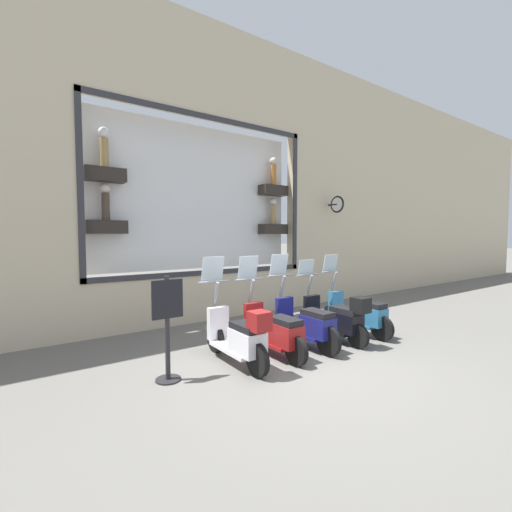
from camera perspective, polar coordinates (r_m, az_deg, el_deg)
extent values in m
plane|color=#66635E|center=(5.86, 8.25, -17.34)|extent=(120.00, 120.00, 0.00)
cube|color=beige|center=(16.13, 27.10, 8.41)|extent=(0.40, 15.21, 7.14)
cube|color=beige|center=(8.60, -8.47, -6.72)|extent=(0.40, 5.59, 1.12)
cube|color=beige|center=(9.34, -8.81, 28.44)|extent=(0.40, 5.59, 2.23)
cube|color=#2D2D33|center=(8.73, -8.08, 21.98)|extent=(0.04, 5.59, 0.12)
cube|color=#2D2D33|center=(8.32, -7.86, -2.73)|extent=(0.04, 5.59, 0.12)
cube|color=#2D2D33|center=(9.87, 6.51, 8.92)|extent=(0.04, 0.12, 3.79)
cube|color=#2D2D33|center=(7.50, -27.25, 10.28)|extent=(0.04, 0.12, 3.79)
cube|color=white|center=(8.83, -9.64, 9.54)|extent=(0.04, 5.35, 3.55)
cube|color=#28231E|center=(9.84, 2.89, 10.85)|extent=(0.36, 0.81, 0.28)
cylinder|color=#B26B2D|center=(9.90, 2.90, 13.29)|extent=(0.16, 0.16, 0.57)
sphere|color=beige|center=(9.98, 2.91, 15.50)|extent=(0.21, 0.21, 0.21)
cube|color=#28231E|center=(7.97, -23.89, 12.29)|extent=(0.36, 0.81, 0.28)
cylinder|color=#9E7F4C|center=(8.05, -23.97, 15.43)|extent=(0.17, 0.17, 0.61)
sphere|color=white|center=(8.15, -24.05, 18.30)|extent=(0.22, 0.22, 0.22)
cube|color=#28231E|center=(9.76, 2.87, 4.50)|extent=(0.36, 0.81, 0.28)
cylinder|color=#9E7F4C|center=(9.78, 2.88, 6.90)|extent=(0.15, 0.15, 0.54)
sphere|color=beige|center=(9.80, 2.89, 9.05)|extent=(0.20, 0.20, 0.20)
cube|color=#28231E|center=(7.87, -23.69, 4.45)|extent=(0.36, 0.81, 0.28)
cylinder|color=#47382D|center=(7.89, -23.77, 7.52)|extent=(0.16, 0.16, 0.57)
sphere|color=beige|center=(7.93, -23.84, 10.30)|extent=(0.20, 0.20, 0.20)
cylinder|color=black|center=(10.71, 12.68, 8.33)|extent=(0.35, 0.05, 0.05)
torus|color=black|center=(10.59, 13.39, 8.37)|extent=(0.51, 0.05, 0.51)
cylinder|color=white|center=(10.59, 13.39, 8.37)|extent=(0.42, 0.03, 0.42)
cylinder|color=black|center=(8.11, 12.56, -9.67)|extent=(0.49, 0.09, 0.49)
cylinder|color=black|center=(7.31, 20.27, -11.25)|extent=(0.49, 0.09, 0.49)
cube|color=teal|center=(7.70, 16.21, -10.53)|extent=(1.02, 0.38, 0.06)
cube|color=teal|center=(7.43, 18.51, -9.42)|extent=(0.61, 0.35, 0.36)
cube|color=black|center=(7.38, 18.54, -7.68)|extent=(0.58, 0.31, 0.10)
cube|color=teal|center=(7.97, 13.17, -7.71)|extent=(0.12, 0.37, 0.56)
cylinder|color=gray|center=(7.94, 12.85, -4.14)|extent=(0.20, 0.06, 0.45)
cylinder|color=gray|center=(7.96, 12.50, -2.57)|extent=(0.04, 0.61, 0.04)
cube|color=silver|center=(7.97, 12.31, -1.15)|extent=(0.10, 0.42, 0.39)
cylinder|color=black|center=(7.60, 8.55, -10.69)|extent=(0.44, 0.09, 0.44)
cylinder|color=black|center=(6.73, 16.65, -12.69)|extent=(0.44, 0.09, 0.44)
cube|color=black|center=(7.15, 12.34, -11.74)|extent=(1.02, 0.38, 0.06)
cube|color=black|center=(6.86, 14.69, -10.62)|extent=(0.61, 0.35, 0.36)
cube|color=black|center=(6.80, 14.72, -8.74)|extent=(0.58, 0.31, 0.10)
cube|color=black|center=(7.44, 9.26, -8.64)|extent=(0.12, 0.37, 0.56)
cylinder|color=gray|center=(7.41, 8.92, -4.81)|extent=(0.20, 0.06, 0.45)
cylinder|color=gray|center=(7.43, 8.56, -3.12)|extent=(0.04, 0.60, 0.04)
cube|color=silver|center=(7.44, 8.36, -1.84)|extent=(0.08, 0.42, 0.32)
cube|color=black|center=(6.56, 17.05, -7.81)|extent=(0.28, 0.28, 0.28)
cylinder|color=black|center=(7.09, 4.24, -11.37)|extent=(0.53, 0.09, 0.53)
cylinder|color=black|center=(6.19, 11.95, -13.66)|extent=(0.53, 0.09, 0.53)
cube|color=navy|center=(6.62, 7.82, -12.57)|extent=(1.02, 0.39, 0.06)
cube|color=navy|center=(6.31, 10.18, -11.44)|extent=(0.61, 0.35, 0.36)
cube|color=black|center=(6.25, 10.21, -9.40)|extent=(0.58, 0.31, 0.10)
cube|color=navy|center=(6.94, 4.75, -9.16)|extent=(0.12, 0.37, 0.56)
cylinder|color=gray|center=(6.91, 4.40, -5.06)|extent=(0.20, 0.06, 0.45)
cylinder|color=gray|center=(6.93, 4.05, -3.24)|extent=(0.04, 0.60, 0.04)
cube|color=silver|center=(6.94, 3.85, -1.43)|extent=(0.11, 0.42, 0.43)
cylinder|color=black|center=(6.67, -1.00, -12.50)|extent=(0.48, 0.09, 0.48)
cylinder|color=black|center=(5.68, 6.71, -15.43)|extent=(0.48, 0.09, 0.48)
cube|color=maroon|center=(6.17, 2.52, -13.98)|extent=(1.02, 0.39, 0.06)
cube|color=maroon|center=(5.83, 4.82, -12.89)|extent=(0.61, 0.35, 0.36)
cube|color=black|center=(5.77, 4.83, -10.69)|extent=(0.58, 0.31, 0.10)
cube|color=maroon|center=(6.51, -0.43, -10.21)|extent=(0.12, 0.37, 0.56)
cylinder|color=gray|center=(6.46, -0.78, -5.83)|extent=(0.20, 0.06, 0.45)
cylinder|color=gray|center=(6.49, -1.13, -3.89)|extent=(0.04, 0.61, 0.04)
cube|color=silver|center=(6.50, -1.33, -1.90)|extent=(0.11, 0.42, 0.44)
cylinder|color=black|center=(6.29, -6.79, -13.41)|extent=(0.51, 0.09, 0.51)
cylinder|color=black|center=(5.24, 0.20, -16.90)|extent=(0.51, 0.09, 0.51)
cube|color=silver|center=(5.76, -3.64, -15.14)|extent=(1.02, 0.38, 0.06)
cube|color=silver|center=(5.39, -1.52, -14.10)|extent=(0.61, 0.35, 0.36)
cube|color=black|center=(5.33, -1.53, -11.74)|extent=(0.58, 0.31, 0.10)
cube|color=silver|center=(6.12, -6.34, -11.00)|extent=(0.12, 0.37, 0.56)
cylinder|color=gray|center=(6.08, -6.69, -6.34)|extent=(0.20, 0.06, 0.45)
cylinder|color=gray|center=(6.11, -7.02, -4.27)|extent=(0.04, 0.60, 0.04)
cube|color=silver|center=(6.12, -7.21, -2.14)|extent=(0.11, 0.42, 0.44)
cube|color=maroon|center=(5.03, 0.54, -10.78)|extent=(0.28, 0.28, 0.28)
cylinder|color=#232326|center=(5.36, -14.43, -19.30)|extent=(0.36, 0.36, 0.02)
cylinder|color=#232326|center=(5.12, -14.56, -11.64)|extent=(0.07, 0.07, 1.51)
cube|color=black|center=(5.01, -14.55, -6.96)|extent=(0.03, 0.45, 0.55)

